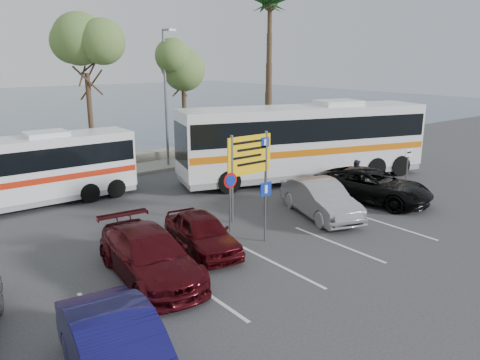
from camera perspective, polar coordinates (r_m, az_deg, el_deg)
ground at (r=16.96m, az=5.34°, el=-8.08°), size 120.00×120.00×0.00m
kerb_strip at (r=28.28m, az=-14.41°, el=0.98°), size 44.00×2.40×0.15m
seawall at (r=30.04m, az=-15.99°, el=2.10°), size 48.00×0.80×0.60m
tree_mid at (r=26.98m, az=-18.32°, el=14.20°), size 3.20×3.20×8.00m
tree_right at (r=29.59m, az=-6.97°, el=13.84°), size 3.20×3.20×7.40m
palm_tree at (r=33.91m, az=3.67°, el=20.27°), size 4.80×4.80×11.20m
street_lamp_right at (r=28.49m, az=-8.99°, el=10.59°), size 0.45×1.15×8.01m
direction_sign at (r=19.16m, az=1.17°, el=2.28°), size 2.20×0.12×3.60m
sign_no_stop at (r=17.80m, az=-1.21°, el=-1.53°), size 0.60×0.08×2.35m
sign_parking at (r=16.88m, az=3.12°, el=-2.83°), size 0.50×0.07×2.25m
sign_taxi at (r=24.80m, az=19.75°, el=1.88°), size 0.50×0.07×2.20m
lane_markings at (r=15.58m, az=4.78°, el=-10.19°), size 12.02×4.20×0.01m
coach_bus_left at (r=22.80m, az=-26.07°, el=0.51°), size 10.74×2.41×3.34m
coach_bus_right at (r=25.95m, az=7.74°, el=4.43°), size 13.99×6.91×4.28m
car_blue at (r=10.19m, az=-14.44°, el=-20.24°), size 2.27×4.94×1.57m
car_maroon at (r=14.63m, az=-10.97°, el=-8.99°), size 2.53×5.23×1.47m
car_red at (r=16.37m, az=-4.68°, el=-6.37°), size 2.21×4.18×1.35m
suv_black at (r=22.69m, az=15.76°, el=-0.66°), size 3.69×5.89×1.52m
car_silver_b at (r=20.06m, az=9.77°, el=-2.27°), size 3.00×4.94×1.54m
pedestrian_far at (r=24.31m, az=13.91°, el=0.57°), size 0.74×0.88×1.60m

